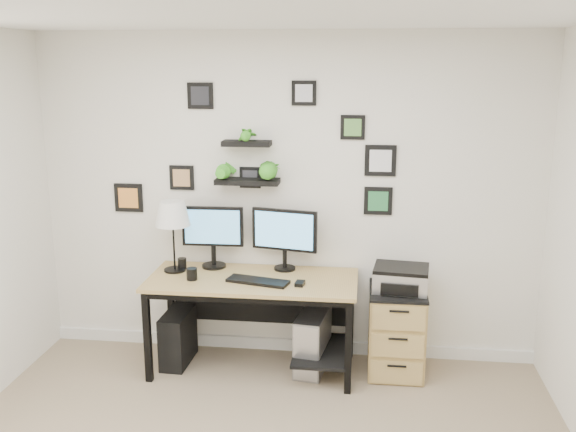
# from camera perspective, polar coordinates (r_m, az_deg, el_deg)

# --- Properties ---
(room) EXTENTS (4.00, 4.00, 4.00)m
(room) POSITION_cam_1_polar(r_m,az_deg,el_deg) (5.49, -0.11, -11.34)
(room) COLOR tan
(room) RESTS_ON ground
(desk) EXTENTS (1.60, 0.70, 0.75)m
(desk) POSITION_cam_1_polar(r_m,az_deg,el_deg) (5.00, -2.68, -6.77)
(desk) COLOR tan
(desk) RESTS_ON ground
(monitor_left) EXTENTS (0.49, 0.20, 0.50)m
(monitor_left) POSITION_cam_1_polar(r_m,az_deg,el_deg) (5.13, -6.70, -1.44)
(monitor_left) COLOR black
(monitor_left) RESTS_ON desk
(monitor_right) EXTENTS (0.52, 0.20, 0.49)m
(monitor_right) POSITION_cam_1_polar(r_m,az_deg,el_deg) (5.04, -0.32, -1.63)
(monitor_right) COLOR black
(monitor_right) RESTS_ON desk
(keyboard) EXTENTS (0.49, 0.25, 0.02)m
(keyboard) POSITION_cam_1_polar(r_m,az_deg,el_deg) (4.83, -2.70, -5.81)
(keyboard) COLOR black
(keyboard) RESTS_ON desk
(mouse) EXTENTS (0.07, 0.10, 0.03)m
(mouse) POSITION_cam_1_polar(r_m,az_deg,el_deg) (4.77, 1.06, -6.02)
(mouse) COLOR black
(mouse) RESTS_ON desk
(table_lamp) EXTENTS (0.28, 0.28, 0.57)m
(table_lamp) POSITION_cam_1_polar(r_m,az_deg,el_deg) (5.05, -10.23, 0.07)
(table_lamp) COLOR black
(table_lamp) RESTS_ON desk
(mug) EXTENTS (0.08, 0.08, 0.09)m
(mug) POSITION_cam_1_polar(r_m,az_deg,el_deg) (4.93, -8.54, -5.12)
(mug) COLOR black
(mug) RESTS_ON desk
(pen_cup) EXTENTS (0.07, 0.07, 0.09)m
(pen_cup) POSITION_cam_1_polar(r_m,az_deg,el_deg) (5.20, -9.39, -4.20)
(pen_cup) COLOR black
(pen_cup) RESTS_ON desk
(pc_tower_black) EXTENTS (0.21, 0.43, 0.43)m
(pc_tower_black) POSITION_cam_1_polar(r_m,az_deg,el_deg) (5.30, -9.75, -10.59)
(pc_tower_black) COLOR black
(pc_tower_black) RESTS_ON ground
(pc_tower_grey) EXTENTS (0.27, 0.49, 0.46)m
(pc_tower_grey) POSITION_cam_1_polar(r_m,az_deg,el_deg) (5.11, 2.19, -11.10)
(pc_tower_grey) COLOR gray
(pc_tower_grey) RESTS_ON ground
(file_cabinet) EXTENTS (0.43, 0.53, 0.67)m
(file_cabinet) POSITION_cam_1_polar(r_m,az_deg,el_deg) (5.11, 9.59, -10.02)
(file_cabinet) COLOR tan
(file_cabinet) RESTS_ON ground
(printer) EXTENTS (0.44, 0.37, 0.18)m
(printer) POSITION_cam_1_polar(r_m,az_deg,el_deg) (4.96, 10.01, -5.49)
(printer) COLOR silver
(printer) RESTS_ON file_cabinet
(wall_decor) EXTENTS (2.27, 0.18, 1.06)m
(wall_decor) POSITION_cam_1_polar(r_m,az_deg,el_deg) (5.01, -3.01, 5.20)
(wall_decor) COLOR black
(wall_decor) RESTS_ON ground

